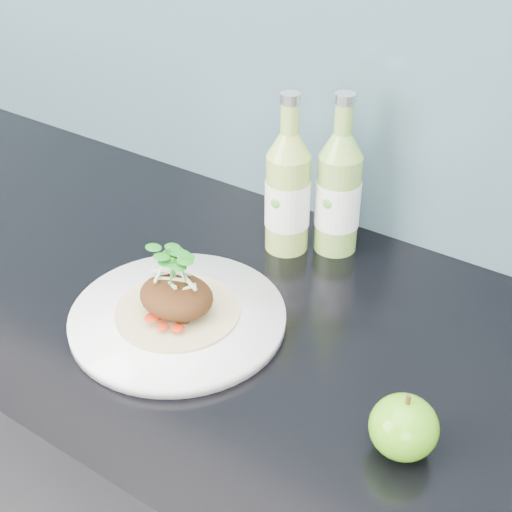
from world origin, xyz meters
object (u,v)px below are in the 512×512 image
object	(u,v)px
green_apple	(404,427)
cider_bottle_right	(338,193)
cider_bottle_left	(288,193)
dinner_plate	(178,318)

from	to	relation	value
green_apple	cider_bottle_right	xyz separation A→B (m)	(-0.25, 0.30, 0.06)
cider_bottle_left	dinner_plate	bearing A→B (deg)	-89.72
cider_bottle_right	dinner_plate	bearing A→B (deg)	-95.50
cider_bottle_left	cider_bottle_right	distance (m)	0.07
green_apple	cider_bottle_right	world-z (taller)	cider_bottle_right
green_apple	cider_bottle_left	bearing A→B (deg)	139.53
cider_bottle_right	cider_bottle_left	bearing A→B (deg)	-135.81
cider_bottle_left	cider_bottle_right	bearing A→B (deg)	38.33
green_apple	cider_bottle_left	world-z (taller)	cider_bottle_left
dinner_plate	cider_bottle_right	xyz separation A→B (m)	(0.08, 0.27, 0.08)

